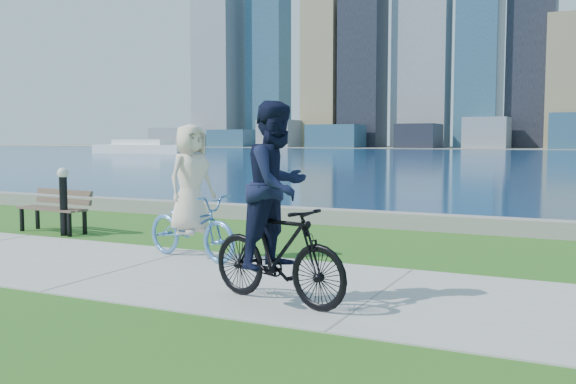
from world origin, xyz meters
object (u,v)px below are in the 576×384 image
park_bench (56,206)px  bollard_lamp (63,197)px  cyclist_woman (191,209)px  cyclist_man (277,220)px

park_bench → bollard_lamp: 0.65m
park_bench → cyclist_woman: bearing=-11.3°
bollard_lamp → cyclist_man: bearing=-25.2°
bollard_lamp → cyclist_woman: 4.04m
bollard_lamp → cyclist_woman: bearing=-15.4°
bollard_lamp → cyclist_woman: cyclist_woman is taller
bollard_lamp → park_bench: bearing=150.1°
bollard_lamp → cyclist_man: cyclist_man is taller
park_bench → cyclist_man: 7.77m
cyclist_woman → cyclist_man: cyclist_man is taller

